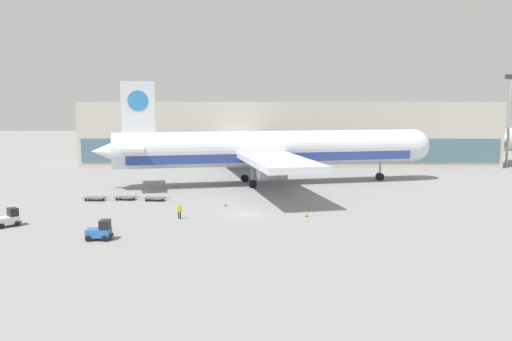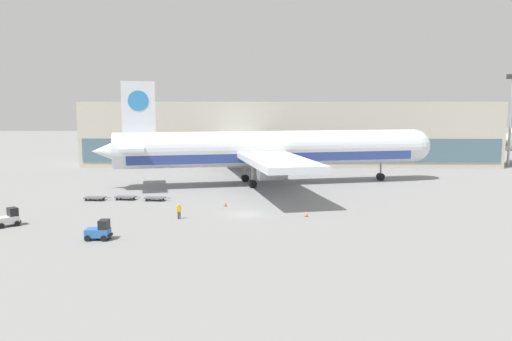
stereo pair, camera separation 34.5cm
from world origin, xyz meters
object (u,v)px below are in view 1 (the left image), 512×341
at_px(baggage_dolly_third, 155,198).
at_px(traffic_cone_far, 307,214).
at_px(airplane_main, 268,150).
at_px(baggage_dolly_lead, 95,198).
at_px(baggage_tug_foreground, 9,219).
at_px(traffic_cone_near, 226,203).
at_px(ground_crew_near, 179,210).
at_px(baggage_dolly_second, 125,197).
at_px(light_mast, 510,113).
at_px(baggage_tug_mid, 100,231).

xyz_separation_m(baggage_dolly_third, traffic_cone_far, (20.33, -9.76, -0.04)).
distance_m(airplane_main, baggage_dolly_lead, 29.21).
xyz_separation_m(airplane_main, baggage_tug_foreground, (-29.04, -29.99, -4.96)).
bearing_deg(traffic_cone_near, ground_crew_near, -123.05).
height_order(baggage_dolly_second, baggage_dolly_third, same).
relative_size(light_mast, baggage_dolly_lead, 5.28).
height_order(baggage_tug_foreground, baggage_dolly_lead, baggage_tug_foreground).
distance_m(baggage_tug_foreground, baggage_tug_mid, 13.04).
relative_size(baggage_tug_mid, traffic_cone_far, 3.48).
distance_m(baggage_dolly_second, traffic_cone_near, 15.07).
height_order(airplane_main, baggage_dolly_third, airplane_main).
relative_size(airplane_main, baggage_tug_foreground, 20.91).
bearing_deg(baggage_dolly_lead, baggage_dolly_third, 4.59).
relative_size(light_mast, traffic_cone_far, 28.02).
xyz_separation_m(ground_crew_near, traffic_cone_far, (15.09, 1.46, -0.74)).
distance_m(traffic_cone_near, traffic_cone_far, 11.86).
bearing_deg(airplane_main, light_mast, 12.66).
bearing_deg(baggage_tug_foreground, traffic_cone_far, -35.57).
height_order(airplane_main, ground_crew_near, airplane_main).
height_order(baggage_dolly_second, traffic_cone_far, traffic_cone_far).
xyz_separation_m(airplane_main, baggage_tug_mid, (-17.19, -35.44, -4.96)).
bearing_deg(traffic_cone_near, light_mast, 36.75).
xyz_separation_m(ground_crew_near, traffic_cone_near, (4.90, 7.53, -0.71)).
height_order(airplane_main, traffic_cone_near, airplane_main).
height_order(baggage_tug_mid, traffic_cone_near, baggage_tug_mid).
height_order(baggage_dolly_lead, ground_crew_near, ground_crew_near).
bearing_deg(light_mast, baggage_tug_mid, -139.11).
bearing_deg(ground_crew_near, traffic_cone_far, -14.95).
bearing_deg(traffic_cone_far, baggage_tug_mid, -153.59).
relative_size(baggage_tug_mid, traffic_cone_near, 3.21).
xyz_separation_m(baggage_dolly_third, traffic_cone_near, (10.14, -3.69, -0.01)).
bearing_deg(traffic_cone_far, light_mast, 45.85).
height_order(light_mast, baggage_dolly_lead, light_mast).
distance_m(airplane_main, baggage_dolly_third, 22.65).
height_order(baggage_tug_mid, baggage_dolly_third, baggage_tug_mid).
relative_size(baggage_dolly_lead, baggage_dolly_third, 1.00).
bearing_deg(baggage_dolly_third, baggage_tug_mid, -87.88).
xyz_separation_m(baggage_tug_mid, traffic_cone_near, (11.28, 16.73, -0.50)).
distance_m(ground_crew_near, traffic_cone_far, 15.17).
relative_size(airplane_main, baggage_dolly_third, 15.25).
height_order(baggage_dolly_lead, baggage_dolly_third, same).
distance_m(light_mast, baggage_dolly_second, 83.57).
distance_m(baggage_tug_foreground, ground_crew_near, 18.62).
bearing_deg(baggage_dolly_second, baggage_tug_mid, -76.15).
bearing_deg(ground_crew_near, baggage_tug_mid, -145.25).
bearing_deg(light_mast, baggage_tug_foreground, -146.05).
distance_m(light_mast, traffic_cone_near, 73.80).
relative_size(baggage_tug_mid, baggage_dolly_lead, 0.65).
bearing_deg(light_mast, baggage_dolly_second, -151.65).
distance_m(airplane_main, baggage_tug_foreground, 42.04).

